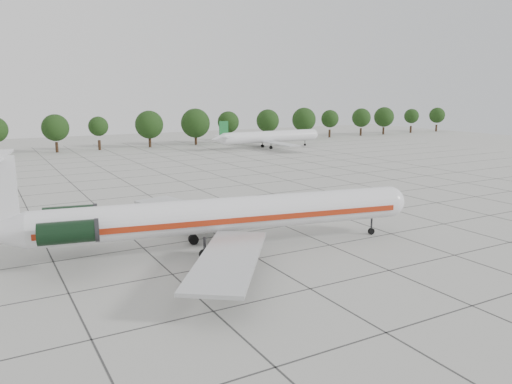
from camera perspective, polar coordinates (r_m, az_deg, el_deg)
ground at (r=55.24m, az=3.34°, el=-3.91°), size 260.00×260.00×0.00m
apron_joints at (r=67.97m, az=-3.51°, el=-0.99°), size 170.00×170.00×0.02m
main_airliner at (r=46.00m, az=-5.90°, el=-2.73°), size 40.51×31.56×9.59m
ground_crew at (r=66.40m, az=13.53°, el=-0.80°), size 0.79×0.71×1.81m
bg_airliner_d at (r=131.55m, az=1.53°, el=6.31°), size 28.24×27.20×7.40m
tree_line at (r=131.19m, az=-21.95°, el=6.82°), size 249.86×8.44×10.22m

